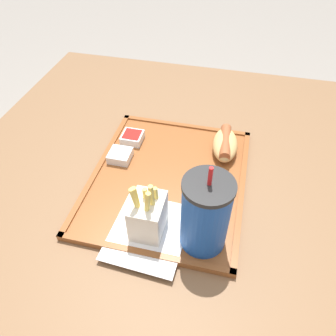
% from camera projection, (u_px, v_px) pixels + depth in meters
% --- Properties ---
extents(ground_plane, '(8.00, 8.00, 0.00)m').
position_uv_depth(ground_plane, '(160.00, 324.00, 1.21)').
color(ground_plane, gray).
extents(dining_table, '(1.18, 0.97, 0.73)m').
position_uv_depth(dining_table, '(158.00, 276.00, 0.95)').
color(dining_table, brown).
rests_on(dining_table, ground_plane).
extents(food_tray, '(0.40, 0.33, 0.01)m').
position_uv_depth(food_tray, '(168.00, 179.00, 0.72)').
color(food_tray, brown).
rests_on(food_tray, dining_table).
extents(paper_napkin, '(0.17, 0.15, 0.00)m').
position_uv_depth(paper_napkin, '(149.00, 232.00, 0.62)').
color(paper_napkin, white).
rests_on(paper_napkin, food_tray).
extents(soda_cup, '(0.09, 0.09, 0.19)m').
position_uv_depth(soda_cup, '(205.00, 214.00, 0.55)').
color(soda_cup, '#194CA5').
rests_on(soda_cup, food_tray).
extents(hot_dog_far, '(0.12, 0.07, 0.04)m').
position_uv_depth(hot_dog_far, '(225.00, 144.00, 0.77)').
color(hot_dog_far, tan).
rests_on(hot_dog_far, food_tray).
extents(fries_carton, '(0.07, 0.06, 0.12)m').
position_uv_depth(fries_carton, '(148.00, 215.00, 0.59)').
color(fries_carton, silver).
rests_on(fries_carton, food_tray).
extents(sauce_cup_mayo, '(0.05, 0.05, 0.02)m').
position_uv_depth(sauce_cup_mayo, '(120.00, 155.00, 0.76)').
color(sauce_cup_mayo, silver).
rests_on(sauce_cup_mayo, food_tray).
extents(sauce_cup_ketchup, '(0.05, 0.05, 0.02)m').
position_uv_depth(sauce_cup_ketchup, '(132.00, 137.00, 0.80)').
color(sauce_cup_ketchup, silver).
rests_on(sauce_cup_ketchup, food_tray).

